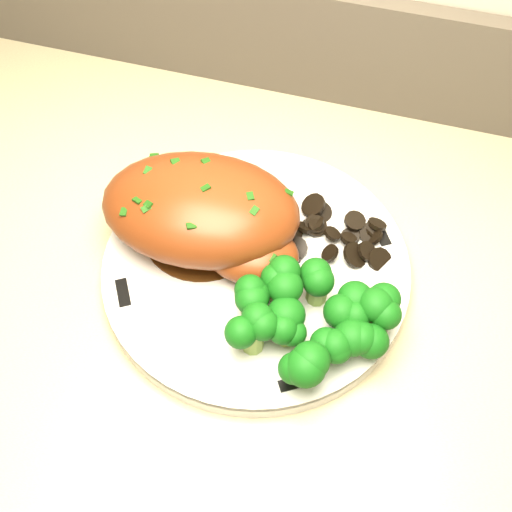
# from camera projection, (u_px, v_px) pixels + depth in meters

# --- Properties ---
(plate) EXTENTS (0.33, 0.33, 0.02)m
(plate) POSITION_uv_depth(u_px,v_px,m) (256.00, 268.00, 0.55)
(plate) COLOR silver
(plate) RESTS_ON counter
(rim_accent_0) EXTENTS (0.02, 0.03, 0.00)m
(rim_accent_0) POSITION_uv_depth(u_px,v_px,m) (381.00, 233.00, 0.56)
(rim_accent_0) COLOR black
(rim_accent_0) RESTS_ON plate
(rim_accent_1) EXTENTS (0.03, 0.02, 0.00)m
(rim_accent_1) POSITION_uv_depth(u_px,v_px,m) (224.00, 166.00, 0.60)
(rim_accent_1) COLOR black
(rim_accent_1) RESTS_ON plate
(rim_accent_2) EXTENTS (0.02, 0.03, 0.00)m
(rim_accent_2) POSITION_uv_depth(u_px,v_px,m) (123.00, 293.00, 0.53)
(rim_accent_2) COLOR black
(rim_accent_2) RESTS_ON plate
(rim_accent_3) EXTENTS (0.03, 0.02, 0.00)m
(rim_accent_3) POSITION_uv_depth(u_px,v_px,m) (296.00, 383.00, 0.48)
(rim_accent_3) COLOR black
(rim_accent_3) RESTS_ON plate
(gravy_pool) EXTENTS (0.10, 0.10, 0.00)m
(gravy_pool) POSITION_uv_depth(u_px,v_px,m) (203.00, 232.00, 0.56)
(gravy_pool) COLOR #3A1F0A
(gravy_pool) RESTS_ON plate
(chicken_breast) EXTENTS (0.18, 0.13, 0.07)m
(chicken_breast) POSITION_uv_depth(u_px,v_px,m) (206.00, 214.00, 0.53)
(chicken_breast) COLOR brown
(chicken_breast) RESTS_ON plate
(mushroom_pile) EXTENTS (0.09, 0.06, 0.02)m
(mushroom_pile) POSITION_uv_depth(u_px,v_px,m) (341.00, 241.00, 0.55)
(mushroom_pile) COLOR black
(mushroom_pile) RESTS_ON plate
(broccoli_florets) EXTENTS (0.12, 0.10, 0.04)m
(broccoli_florets) POSITION_uv_depth(u_px,v_px,m) (311.00, 317.00, 0.49)
(broccoli_florets) COLOR olive
(broccoli_florets) RESTS_ON plate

